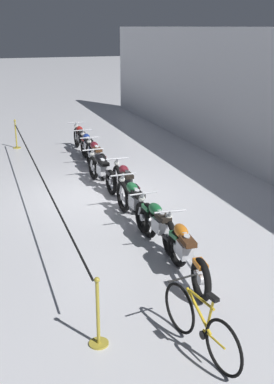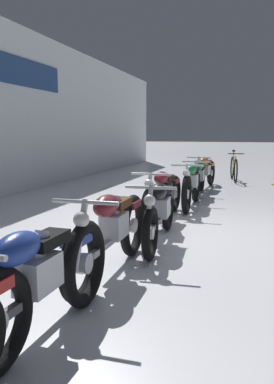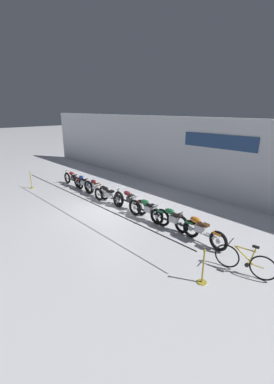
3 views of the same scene
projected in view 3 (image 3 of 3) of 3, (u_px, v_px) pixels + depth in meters
ground_plane at (109, 210)px, 12.30m from camera, size 120.00×120.00×0.00m
back_wall at (179, 154)px, 14.94m from camera, size 28.00×0.29×4.20m
motorcycle_red_0 at (73, 179)px, 15.90m from camera, size 2.34×0.62×0.93m
motorcycle_blue_1 at (83, 183)px, 15.01m from camera, size 2.10×0.62×0.92m
motorcycle_maroon_2 at (96, 188)px, 14.00m from camera, size 2.21×0.62×0.96m
motorcycle_black_3 at (108, 195)px, 12.95m from camera, size 2.14×0.62×0.91m
motorcycle_maroon_4 at (130, 200)px, 12.20m from camera, size 2.35×0.62×0.93m
motorcycle_green_5 at (148, 210)px, 11.00m from camera, size 2.34×0.62×0.95m
motorcycle_green_6 at (173, 220)px, 10.10m from camera, size 2.34×0.62×0.92m
motorcycle_orange_7 at (199, 229)px, 9.28m from camera, size 2.39×0.62×0.94m
bicycle at (245, 261)px, 7.46m from camera, size 1.76×0.48×0.98m
stanchion_far_left at (68, 194)px, 12.18m from camera, size 11.99×0.28×1.05m
stanchion_mid_left at (203, 272)px, 7.06m from camera, size 0.28×0.28×1.05m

